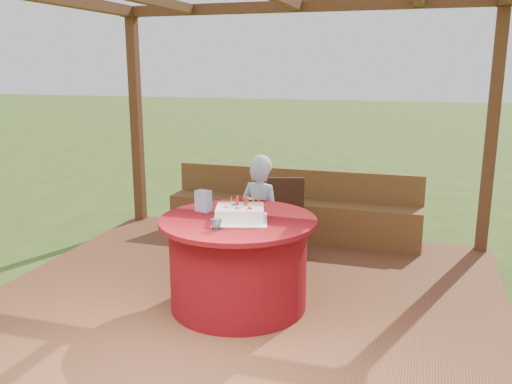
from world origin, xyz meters
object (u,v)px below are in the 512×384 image
(bench, at_px, (292,215))
(gift_bag, at_px, (203,201))
(chair, at_px, (286,215))
(birthday_cake, at_px, (240,213))
(elderly_woman, at_px, (261,214))
(drinking_glass, at_px, (216,225))
(table, at_px, (238,262))

(bench, distance_m, gift_bag, 2.01)
(chair, distance_m, birthday_cake, 1.40)
(chair, relative_size, elderly_woman, 0.71)
(bench, height_order, drinking_glass, drinking_glass)
(elderly_woman, height_order, gift_bag, elderly_woman)
(drinking_glass, bearing_deg, chair, 85.33)
(gift_bag, bearing_deg, chair, 84.10)
(bench, height_order, elderly_woman, elderly_woman)
(gift_bag, bearing_deg, bench, 94.32)
(chair, relative_size, birthday_cake, 1.56)
(gift_bag, bearing_deg, elderly_woman, 77.26)
(table, distance_m, gift_bag, 0.61)
(birthday_cake, bearing_deg, elderly_woman, 94.66)
(bench, relative_size, birthday_cake, 5.50)
(gift_bag, bearing_deg, drinking_glass, -42.83)
(bench, distance_m, table, 2.01)
(bench, xyz_separation_m, table, (0.01, -2.01, 0.13))
(elderly_woman, relative_size, birthday_cake, 2.18)
(bench, xyz_separation_m, elderly_woman, (-0.02, -1.25, 0.34))
(gift_bag, distance_m, drinking_glass, 0.58)
(chair, distance_m, elderly_woman, 0.57)
(birthday_cake, relative_size, gift_bag, 2.97)
(elderly_woman, distance_m, gift_bag, 0.76)
(elderly_woman, bearing_deg, drinking_glass, -91.10)
(bench, bearing_deg, drinking_glass, -91.02)
(chair, height_order, birthday_cake, birthday_cake)
(bench, bearing_deg, elderly_woman, -90.94)
(elderly_woman, xyz_separation_m, drinking_glass, (-0.02, -1.12, 0.21))
(bench, bearing_deg, table, -89.66)
(birthday_cake, bearing_deg, bench, 91.26)
(elderly_woman, distance_m, drinking_glass, 1.14)
(bench, xyz_separation_m, gift_bag, (-0.35, -1.88, 0.60))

